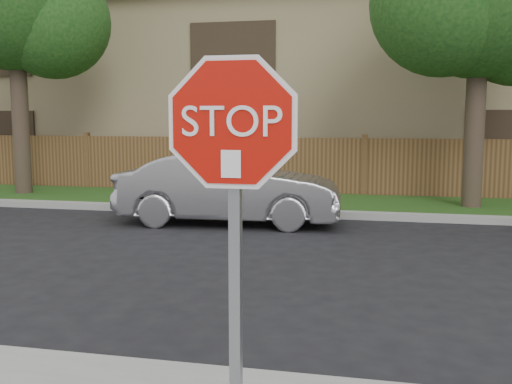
# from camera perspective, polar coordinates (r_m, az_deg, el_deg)

# --- Properties ---
(far_curb) EXTENTS (70.00, 0.30, 0.15)m
(far_curb) POSITION_cam_1_polar(r_m,az_deg,el_deg) (12.97, 9.62, -2.20)
(far_curb) COLOR gray
(far_curb) RESTS_ON ground
(grass_strip) EXTENTS (70.00, 3.00, 0.12)m
(grass_strip) POSITION_cam_1_polar(r_m,az_deg,el_deg) (14.60, 9.95, -1.21)
(grass_strip) COLOR #1E4714
(grass_strip) RESTS_ON ground
(fence) EXTENTS (70.00, 0.12, 1.60)m
(fence) POSITION_cam_1_polar(r_m,az_deg,el_deg) (16.10, 10.27, 2.22)
(fence) COLOR #4F351B
(fence) RESTS_ON ground
(apartment_building) EXTENTS (35.20, 9.20, 7.20)m
(apartment_building) POSITION_cam_1_polar(r_m,az_deg,el_deg) (21.68, 11.03, 10.69)
(apartment_building) COLOR #9A8860
(apartment_building) RESTS_ON ground
(stop_sign) EXTENTS (1.01, 0.13, 2.55)m
(stop_sign) POSITION_cam_1_polar(r_m,az_deg,el_deg) (3.27, -2.20, 0.99)
(stop_sign) COLOR gray
(stop_sign) RESTS_ON sidewalk_near
(sedan_left) EXTENTS (4.56, 1.85, 1.47)m
(sedan_left) POSITION_cam_1_polar(r_m,az_deg,el_deg) (12.12, -2.55, 0.40)
(sedan_left) COLOR #9D9CA0
(sedan_left) RESTS_ON ground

